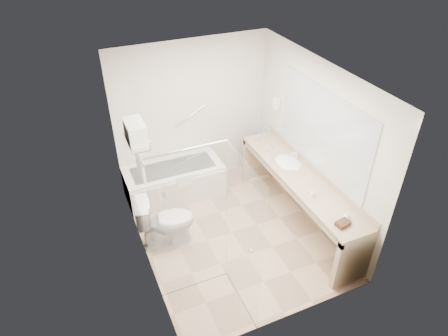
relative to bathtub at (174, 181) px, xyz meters
name	(u,v)px	position (x,y,z in m)	size (l,w,h in m)	color
floor	(232,232)	(0.50, -1.24, -0.28)	(3.20, 3.20, 0.00)	tan
ceiling	(234,76)	(0.50, -1.24, 2.22)	(2.60, 3.20, 0.10)	white
wall_back	(192,114)	(0.50, 0.36, 0.97)	(2.60, 0.10, 2.50)	beige
wall_front	(297,243)	(0.50, -2.84, 0.97)	(2.60, 0.10, 2.50)	beige
wall_left	(138,188)	(-0.80, -1.24, 0.97)	(0.10, 3.20, 2.50)	beige
wall_right	(314,144)	(1.80, -1.24, 0.97)	(0.10, 3.20, 2.50)	beige
bathtub	(174,181)	(0.00, 0.00, 0.00)	(1.60, 0.73, 0.59)	silver
grab_bar_short	(138,143)	(-0.45, 0.32, 0.67)	(0.03, 0.03, 0.40)	silver
grab_bar_long	(190,116)	(0.45, 0.32, 0.97)	(0.03, 0.03, 0.60)	silver
shower_enclosure	(216,232)	(-0.13, -2.16, 0.79)	(0.96, 0.91, 2.11)	silver
towel_shelf	(136,138)	(-0.67, -0.89, 1.48)	(0.24, 0.55, 0.81)	silver
vanity_counter	(299,188)	(1.52, -1.39, 0.36)	(0.55, 2.70, 0.95)	tan
sink	(288,164)	(1.55, -0.99, 0.54)	(0.40, 0.52, 0.14)	silver
faucet	(297,156)	(1.70, -0.99, 0.65)	(0.03, 0.03, 0.14)	silver
mirror	(323,131)	(1.79, -1.39, 1.27)	(0.02, 2.00, 1.20)	#AEB4BB
hairdryer_unit	(276,103)	(1.75, -0.19, 1.17)	(0.08, 0.10, 0.18)	silver
toilet	(166,221)	(-0.45, -1.04, 0.13)	(0.46, 0.82, 0.80)	silver
amenity_basket	(343,223)	(1.44, -2.48, 0.60)	(0.18, 0.12, 0.06)	#492A1A
soap_bottle_a	(312,195)	(1.41, -1.85, 0.60)	(0.05, 0.12, 0.05)	silver
soap_bottle_b	(346,217)	(1.55, -2.41, 0.62)	(0.09, 0.11, 0.09)	silver
water_bottle_left	(273,153)	(1.39, -0.79, 0.66)	(0.06, 0.06, 0.19)	silver
water_bottle_mid	(259,136)	(1.44, -0.23, 0.65)	(0.05, 0.05, 0.17)	silver
water_bottle_right	(264,135)	(1.52, -0.25, 0.68)	(0.07, 0.07, 0.22)	silver
drinking_glass_near	(258,139)	(1.43, -0.23, 0.61)	(0.06, 0.06, 0.08)	silver
drinking_glass_far	(267,149)	(1.41, -0.58, 0.62)	(0.07, 0.07, 0.09)	silver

